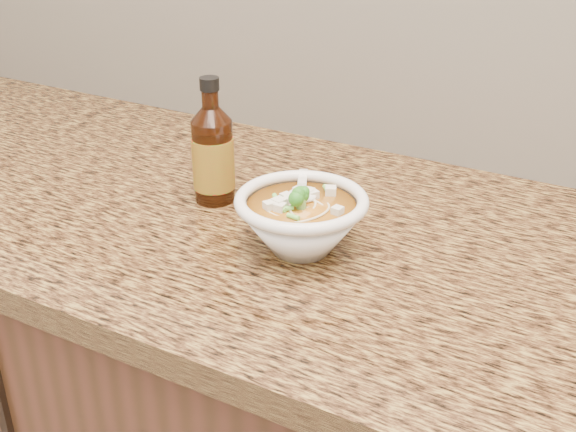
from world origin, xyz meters
The scene contains 3 objects.
counter_slab centered at (0.00, 1.68, 0.88)m, with size 4.00×0.68×0.04m, color olive.
soup_bowl centered at (-0.16, 1.60, 0.94)m, with size 0.18×0.19×0.10m.
hot_sauce_bottle centered at (-0.35, 1.67, 0.97)m, with size 0.06×0.06×0.19m.
Camera 1 is at (0.23, 0.86, 1.38)m, focal length 45.00 mm.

